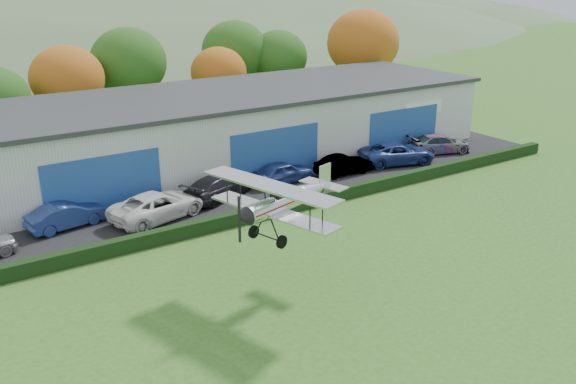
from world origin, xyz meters
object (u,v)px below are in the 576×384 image
car_3 (218,187)px  hangar (234,125)px  car_6 (397,153)px  car_1 (67,215)px  car_5 (344,165)px  biplane (284,200)px  car_2 (158,206)px  car_7 (440,144)px  car_4 (283,172)px

car_3 → hangar: bearing=-59.4°
hangar → car_6: (9.52, -8.06, -1.81)m
hangar → car_1: 16.17m
hangar → car_5: (4.56, -7.88, -1.90)m
hangar → biplane: 21.48m
car_2 → car_5: size_ratio=1.35×
car_2 → car_7: 24.11m
car_5 → car_6: car_6 is taller
car_3 → car_6: bearing=-116.8°
car_3 → car_6: size_ratio=0.92×
hangar → car_2: (-9.71, -8.48, -1.80)m
car_3 → car_4: car_3 is taller
car_1 → car_6: bearing=-103.1°
hangar → car_7: size_ratio=7.99×
car_3 → car_5: 9.79m
car_1 → car_7: bearing=-101.9°
car_5 → hangar: bearing=32.5°
car_2 → biplane: biplane is taller
car_3 → biplane: biplane is taller
hangar → biplane: size_ratio=5.87×
car_3 → car_7: 19.60m
car_7 → car_5: bearing=108.9°
car_2 → biplane: bearing=172.6°
car_4 → car_6: (9.59, -0.98, 0.04)m
car_2 → car_6: car_2 is taller
hangar → car_4: hangar is taller
car_5 → biplane: bearing=135.3°
hangar → car_2: hangar is taller
car_1 → car_4: car_4 is taller
car_1 → biplane: (6.26, -12.87, 3.68)m
car_1 → biplane: biplane is taller
car_2 → car_6: (19.23, 0.43, -0.01)m
car_3 → car_4: 5.15m
car_1 → car_5: bearing=-103.3°
car_3 → car_2: bearing=80.5°
car_2 → car_6: bearing=-103.5°
hangar → car_7: 16.43m
hangar → car_7: hangar is taller
car_1 → car_2: bearing=-118.7°
car_4 → car_5: (4.63, -0.81, -0.04)m
car_4 → car_3: bearing=89.9°
car_2 → car_7: (24.10, 0.77, -0.07)m
car_1 → car_6: 24.05m
car_1 → car_2: car_2 is taller
hangar → car_2: size_ratio=6.98×
car_1 → car_7: car_7 is taller
car_1 → car_3: bearing=-103.0°
car_2 → hangar: bearing=-63.7°
hangar → car_3: hangar is taller
hangar → car_6: hangar is taller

